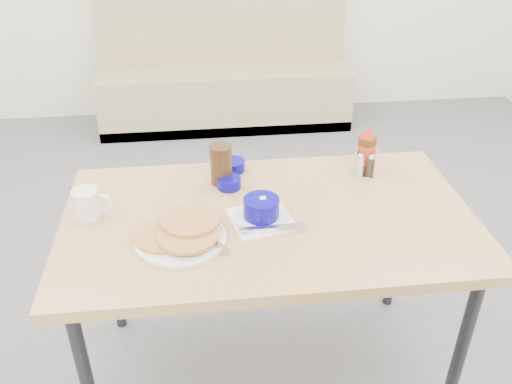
{
  "coord_description": "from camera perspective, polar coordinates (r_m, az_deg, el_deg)",
  "views": [
    {
      "loc": [
        -0.22,
        -1.27,
        1.79
      ],
      "look_at": [
        -0.04,
        0.31,
        0.82
      ],
      "focal_mm": 38.0,
      "sensor_mm": 36.0,
      "label": 1
    }
  ],
  "objects": [
    {
      "name": "butter_bowl",
      "position": [
        2.11,
        -2.44,
        2.81
      ],
      "size": [
        0.09,
        0.09,
        0.04
      ],
      "rotation": [
        0.0,
        0.0,
        -0.36
      ],
      "color": "#080583",
      "rests_on": "dining_table"
    },
    {
      "name": "syrup_bottle",
      "position": [
        2.13,
        11.52,
        4.24
      ],
      "size": [
        0.07,
        0.07,
        0.19
      ],
      "rotation": [
        0.0,
        0.0,
        -0.17
      ],
      "color": "#47230F",
      "rests_on": "dining_table"
    },
    {
      "name": "coffee_mug",
      "position": [
        1.9,
        -17.29,
        -1.14
      ],
      "size": [
        0.13,
        0.09,
        0.1
      ],
      "rotation": [
        0.0,
        0.0,
        -0.05
      ],
      "color": "white",
      "rests_on": "dining_table"
    },
    {
      "name": "grits_setting",
      "position": [
        1.81,
        0.58,
        -2.02
      ],
      "size": [
        0.26,
        0.24,
        0.08
      ],
      "rotation": [
        0.0,
        0.0,
        0.22
      ],
      "color": "white",
      "rests_on": "dining_table"
    },
    {
      "name": "amber_tumbler",
      "position": [
        2.0,
        -3.69,
        2.91
      ],
      "size": [
        0.1,
        0.1,
        0.15
      ],
      "primitive_type": "cylinder",
      "rotation": [
        0.0,
        0.0,
        -0.24
      ],
      "color": "#362111",
      "rests_on": "dining_table"
    },
    {
      "name": "dining_table",
      "position": [
        1.88,
        1.36,
        -4.03
      ],
      "size": [
        1.4,
        0.8,
        0.76
      ],
      "color": "tan",
      "rests_on": "ground"
    },
    {
      "name": "condiment_caddy",
      "position": [
        2.11,
        11.41,
        2.69
      ],
      "size": [
        0.1,
        0.08,
        0.11
      ],
      "rotation": [
        0.0,
        0.0,
        -0.38
      ],
      "color": "silver",
      "rests_on": "dining_table"
    },
    {
      "name": "booth_bench",
      "position": [
        4.31,
        -3.36,
        11.9
      ],
      "size": [
        1.9,
        0.56,
        1.22
      ],
      "color": "tan",
      "rests_on": "ground"
    },
    {
      "name": "pancake_plate",
      "position": [
        1.74,
        -7.92,
        -4.41
      ],
      "size": [
        0.3,
        0.29,
        0.05
      ],
      "rotation": [
        0.0,
        0.0,
        0.33
      ],
      "color": "white",
      "rests_on": "dining_table"
    },
    {
      "name": "creamer_bowl",
      "position": [
        2.0,
        -2.87,
        0.98
      ],
      "size": [
        0.09,
        0.09,
        0.04
      ],
      "rotation": [
        0.0,
        0.0,
        -0.37
      ],
      "color": "#080583",
      "rests_on": "dining_table"
    }
  ]
}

